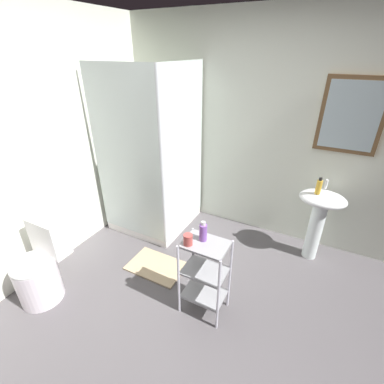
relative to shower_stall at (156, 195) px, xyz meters
The scene contains 12 objects.
ground_plane 1.76m from the shower_stall, 46.03° to the right, with size 4.20×4.20×0.02m, color #565154.
wall_back 1.56m from the shower_stall, 27.79° to the left, with size 4.20×0.14×2.50m.
wall_left 1.60m from the shower_stall, 118.77° to the right, with size 0.10×4.20×2.50m, color white.
shower_stall is the anchor object (origin of this frame).
pedestal_sink 1.89m from the shower_stall, ahead, with size 0.46×0.37×0.81m.
sink_faucet 1.95m from the shower_stall, 12.64° to the left, with size 0.03×0.03×0.10m, color silver.
toilet 1.48m from the shower_stall, 101.77° to the right, with size 0.37×0.49×0.76m.
storage_cart 1.42m from the shower_stall, 39.28° to the right, with size 0.38×0.28×0.74m.
hand_soap_bottle 1.87m from the shower_stall, ahead, with size 0.05×0.05×0.18m.
conditioner_bottle_purple 1.42m from the shower_stall, 39.25° to the right, with size 0.06×0.06×0.17m.
rinse_cup 1.42m from the shower_stall, 44.72° to the right, with size 0.07×0.07×0.09m, color #B24742.
bath_mat 0.91m from the shower_stall, 57.62° to the right, with size 0.60×0.40×0.02m, color tan.
Camera 1 is at (0.62, -1.24, 2.10)m, focal length 25.41 mm.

